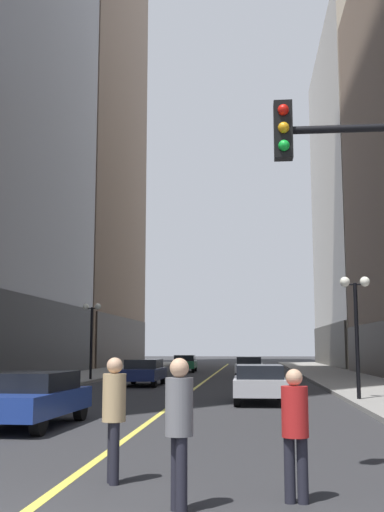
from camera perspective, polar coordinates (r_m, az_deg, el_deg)
name	(u,v)px	position (r m, az deg, el deg)	size (l,w,h in m)	color
ground_plane	(209,378)	(40.78, 1.53, -10.93)	(200.00, 200.00, 0.00)	#2D2D30
sidewalk_left	(81,376)	(42.13, -9.94, -10.62)	(4.50, 78.00, 0.15)	gray
sidewalk_right	(341,377)	(41.07, 13.29, -10.59)	(4.50, 78.00, 0.15)	gray
lane_centre_stripe	(209,378)	(40.78, 1.53, -10.92)	(0.16, 70.00, 0.01)	#E5D64C
building_left_far	(67,17)	(78.16, -11.22, 20.37)	(14.56, 26.00, 78.41)	gray
car_blue	(32,397)	(16.42, -14.23, -12.19)	(2.00, 4.37, 1.32)	navy
car_silver	(260,382)	(22.68, 6.10, -11.23)	(1.80, 4.14, 1.32)	#B7B7BC
car_navy	(144,371)	(32.91, -4.38, -10.30)	(1.85, 4.56, 1.32)	#141E4C
car_white	(249,366)	(42.57, 5.18, -9.82)	(1.84, 4.15, 1.32)	silver
car_green	(185,363)	(50.86, -0.66, -9.58)	(1.86, 4.23, 1.32)	#196038
pedestrian_in_grey_suit	(179,420)	(7.87, -1.16, -14.57)	(0.46, 0.46, 1.80)	black
pedestrian_in_tan_trench	(114,409)	(9.48, -7.03, -13.50)	(0.45, 0.45, 1.78)	black
pedestrian_in_red_jacket	(295,424)	(8.38, 9.26, -14.72)	(0.37, 0.37, 1.65)	black
street_lamp_left_far	(92,324)	(36.90, -9.02, -6.05)	(1.06, 0.36, 4.43)	black
street_lamp_right_mid	(356,309)	(23.29, 14.53, -4.68)	(1.06, 0.36, 4.43)	black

